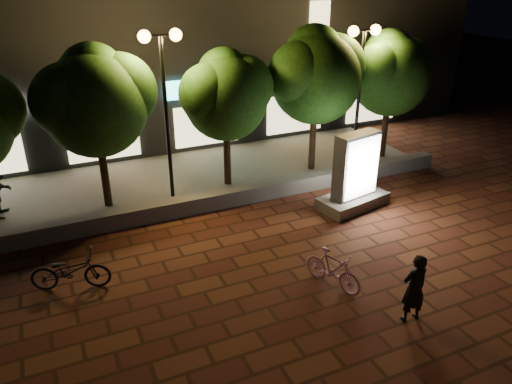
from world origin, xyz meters
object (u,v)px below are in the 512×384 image
tree_left (95,98)px  tree_mid (226,92)px  street_lamp_right (362,60)px  rider (414,288)px  ad_kiosk (355,178)px  scooter_parked (70,271)px  street_lamp_left (163,73)px  scooter_pink (333,269)px  tree_right (316,72)px  tree_far_right (391,71)px

tree_left → tree_mid: tree_left is taller
tree_mid → street_lamp_right: (4.95, -0.26, 0.68)m
tree_left → rider: size_ratio=3.06×
ad_kiosk → scooter_parked: size_ratio=1.32×
street_lamp_left → street_lamp_right: street_lamp_left is taller
street_lamp_right → scooter_pink: bearing=-128.2°
tree_mid → rider: size_ratio=2.82×
rider → tree_right: bearing=-102.4°
tree_mid → tree_right: size_ratio=0.89×
street_lamp_right → scooter_pink: (-4.90, -6.23, -3.42)m
tree_mid → street_lamp_right: size_ratio=0.90×
tree_left → street_lamp_right: 8.96m
street_lamp_left → rider: 9.05m
scooter_pink → scooter_parked: (-5.56, 2.46, 0.01)m
tree_far_right → tree_left: bearing=180.0°
street_lamp_right → rider: bearing=-117.0°
tree_mid → street_lamp_left: size_ratio=0.87×
tree_mid → ad_kiosk: (2.92, -3.18, -2.25)m
tree_mid → scooter_pink: bearing=-89.6°
tree_left → scooter_pink: (4.04, -6.49, -2.97)m
scooter_pink → tree_right: bearing=42.7°
tree_mid → ad_kiosk: 4.86m
ad_kiosk → scooter_pink: (-2.87, -3.31, -0.50)m
tree_left → rider: 9.91m
street_lamp_right → tree_left: bearing=178.3°
scooter_pink → scooter_parked: scooter_parked is taller
tree_right → scooter_parked: bearing=-155.4°
ad_kiosk → street_lamp_right: bearing=55.1°
tree_right → scooter_pink: tree_right is taller
tree_far_right → scooter_parked: size_ratio=2.63×
scooter_parked → scooter_pink: bearing=-96.2°
street_lamp_right → ad_kiosk: size_ratio=2.07×
tree_far_right → street_lamp_right: 1.66m
tree_right → rider: size_ratio=3.17×
ad_kiosk → scooter_parked: (-8.43, -0.86, -0.49)m
tree_left → street_lamp_left: 2.05m
tree_mid → rider: bearing=-83.6°
tree_right → tree_far_right: size_ratio=1.06×
street_lamp_left → rider: size_ratio=3.24×
tree_mid → rider: 8.58m
tree_mid → tree_far_right: 6.50m
tree_right → street_lamp_left: 5.38m
tree_left → street_lamp_right: size_ratio=0.98×
tree_mid → scooter_parked: size_ratio=2.48×
street_lamp_left → scooter_parked: (-3.46, -3.77, -3.55)m
tree_left → scooter_pink: bearing=-58.1°
tree_mid → tree_right: (3.31, 0.00, 0.35)m
tree_left → tree_right: size_ratio=0.97×
tree_left → tree_mid: (4.00, -0.00, -0.23)m
street_lamp_right → tree_mid: bearing=177.0°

